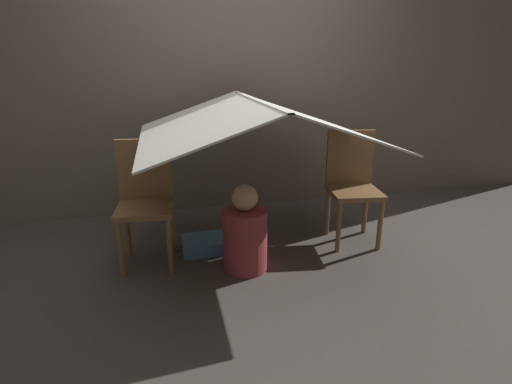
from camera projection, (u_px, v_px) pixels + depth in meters
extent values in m
plane|color=#47423D|center=(258.00, 256.00, 2.92)|extent=(8.80, 8.80, 0.00)
cube|color=#6B6056|center=(229.00, 73.00, 3.56)|extent=(7.00, 0.05, 2.50)
cylinder|color=brown|center=(120.00, 249.00, 2.58)|extent=(0.04, 0.04, 0.39)
cylinder|color=brown|center=(170.00, 246.00, 2.63)|extent=(0.04, 0.04, 0.39)
cylinder|color=brown|center=(127.00, 230.00, 2.88)|extent=(0.04, 0.04, 0.39)
cylinder|color=brown|center=(172.00, 227.00, 2.92)|extent=(0.04, 0.04, 0.39)
cube|color=brown|center=(145.00, 209.00, 2.69)|extent=(0.39, 0.39, 0.04)
cube|color=brown|center=(144.00, 169.00, 2.77)|extent=(0.37, 0.06, 0.43)
cylinder|color=brown|center=(339.00, 227.00, 2.93)|extent=(0.04, 0.04, 0.39)
cylinder|color=brown|center=(380.00, 226.00, 2.96)|extent=(0.04, 0.04, 0.39)
cylinder|color=brown|center=(328.00, 212.00, 3.22)|extent=(0.04, 0.04, 0.39)
cylinder|color=brown|center=(365.00, 211.00, 3.25)|extent=(0.04, 0.04, 0.39)
cube|color=brown|center=(355.00, 192.00, 3.02)|extent=(0.42, 0.42, 0.04)
cube|color=brown|center=(350.00, 157.00, 3.11)|extent=(0.37, 0.08, 0.43)
cube|color=silver|center=(198.00, 121.00, 2.59)|extent=(0.77, 1.50, 0.27)
cube|color=silver|center=(310.00, 118.00, 2.76)|extent=(0.77, 1.50, 0.27)
cube|color=silver|center=(256.00, 100.00, 2.63)|extent=(0.04, 1.50, 0.01)
cylinder|color=maroon|center=(245.00, 240.00, 2.67)|extent=(0.30, 0.30, 0.43)
sphere|color=tan|center=(245.00, 198.00, 2.58)|extent=(0.17, 0.17, 0.17)
cube|color=#4C7FB2|center=(205.00, 244.00, 2.99)|extent=(0.33, 0.26, 0.10)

